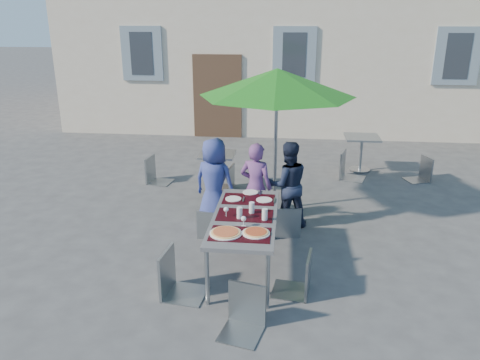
# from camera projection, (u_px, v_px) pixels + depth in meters

# --- Properties ---
(ground) EXTENTS (90.00, 90.00, 0.00)m
(ground) POSITION_uv_depth(u_px,v_px,m) (288.00, 290.00, 5.64)
(ground) COLOR #3E3F41
(ground) RESTS_ON ground
(dining_table) EXTENTS (0.80, 1.85, 0.76)m
(dining_table) POSITION_uv_depth(u_px,v_px,m) (245.00, 219.00, 5.92)
(dining_table) COLOR #3F3F44
(dining_table) RESTS_ON ground
(pizza_near_left) EXTENTS (0.38, 0.38, 0.03)m
(pizza_near_left) POSITION_uv_depth(u_px,v_px,m) (226.00, 233.00, 5.39)
(pizza_near_left) COLOR white
(pizza_near_left) RESTS_ON dining_table
(pizza_near_right) EXTENTS (0.33, 0.33, 0.03)m
(pizza_near_right) POSITION_uv_depth(u_px,v_px,m) (256.00, 232.00, 5.39)
(pizza_near_right) COLOR white
(pizza_near_right) RESTS_ON dining_table
(glassware) EXTENTS (0.55, 0.47, 0.15)m
(glassware) POSITION_uv_depth(u_px,v_px,m) (248.00, 212.00, 5.80)
(glassware) COLOR silver
(glassware) RESTS_ON dining_table
(place_settings) EXTENTS (0.68, 0.50, 0.01)m
(place_settings) POSITION_uv_depth(u_px,v_px,m) (250.00, 197.00, 6.48)
(place_settings) COLOR white
(place_settings) RESTS_ON dining_table
(child_0) EXTENTS (0.79, 0.65, 1.39)m
(child_0) POSITION_uv_depth(u_px,v_px,m) (214.00, 182.00, 7.25)
(child_0) COLOR navy
(child_0) RESTS_ON ground
(child_1) EXTENTS (0.57, 0.46, 1.38)m
(child_1) POSITION_uv_depth(u_px,v_px,m) (256.00, 187.00, 7.06)
(child_1) COLOR #633873
(child_1) RESTS_ON ground
(child_2) EXTENTS (0.74, 0.54, 1.36)m
(child_2) POSITION_uv_depth(u_px,v_px,m) (287.00, 185.00, 7.19)
(child_2) COLOR #1A2139
(child_2) RESTS_ON ground
(chair_0) EXTENTS (0.42, 0.42, 0.84)m
(chair_0) POSITION_uv_depth(u_px,v_px,m) (211.00, 207.00, 6.84)
(chair_0) COLOR gray
(chair_0) RESTS_ON ground
(chair_1) EXTENTS (0.52, 0.52, 0.94)m
(chair_1) POSITION_uv_depth(u_px,v_px,m) (248.00, 196.00, 7.08)
(chair_1) COLOR gray
(chair_1) RESTS_ON ground
(chair_2) EXTENTS (0.45, 0.45, 0.89)m
(chair_2) POSITION_uv_depth(u_px,v_px,m) (287.00, 203.00, 6.90)
(chair_2) COLOR #92989D
(chair_2) RESTS_ON ground
(chair_3) EXTENTS (0.52, 0.52, 1.06)m
(chair_3) POSITION_uv_depth(u_px,v_px,m) (174.00, 247.00, 5.37)
(chair_3) COLOR #8F969A
(chair_3) RESTS_ON ground
(chair_4) EXTENTS (0.49, 0.48, 0.96)m
(chair_4) POSITION_uv_depth(u_px,v_px,m) (301.00, 250.00, 5.41)
(chair_4) COLOR gray
(chair_4) RESTS_ON ground
(chair_5) EXTENTS (0.50, 0.50, 0.94)m
(chair_5) POSITION_uv_depth(u_px,v_px,m) (244.00, 284.00, 4.77)
(chair_5) COLOR gray
(chair_5) RESTS_ON ground
(patio_umbrella) EXTENTS (2.49, 2.49, 2.37)m
(patio_umbrella) POSITION_uv_depth(u_px,v_px,m) (277.00, 84.00, 7.33)
(patio_umbrella) COLOR #929598
(patio_umbrella) RESTS_ON ground
(cafe_table_0) EXTENTS (0.65, 0.65, 0.70)m
(cafe_table_0) POSITION_uv_depth(u_px,v_px,m) (218.00, 166.00, 8.83)
(cafe_table_0) COLOR #929598
(cafe_table_0) RESTS_ON ground
(bg_chair_l_0) EXTENTS (0.50, 0.49, 0.98)m
(bg_chair_l_0) POSITION_uv_depth(u_px,v_px,m) (154.00, 154.00, 9.14)
(bg_chair_l_0) COLOR gray
(bg_chair_l_0) RESTS_ON ground
(bg_chair_r_0) EXTENTS (0.42, 0.42, 0.86)m
(bg_chair_r_0) POSITION_uv_depth(u_px,v_px,m) (227.00, 163.00, 8.86)
(bg_chair_r_0) COLOR gray
(bg_chair_r_0) RESTS_ON ground
(cafe_table_1) EXTENTS (0.70, 0.70, 0.76)m
(cafe_table_1) POSITION_uv_depth(u_px,v_px,m) (361.00, 147.00, 9.85)
(cafe_table_1) COLOR #929598
(cafe_table_1) RESTS_ON ground
(bg_chair_l_1) EXTENTS (0.58, 0.58, 1.05)m
(bg_chair_l_1) POSITION_uv_depth(u_px,v_px,m) (349.00, 149.00, 9.36)
(bg_chair_l_1) COLOR gray
(bg_chair_l_1) RESTS_ON ground
(bg_chair_r_1) EXTENTS (0.52, 0.52, 0.92)m
(bg_chair_r_1) POSITION_uv_depth(u_px,v_px,m) (424.00, 155.00, 9.26)
(bg_chair_r_1) COLOR gray
(bg_chair_r_1) RESTS_ON ground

